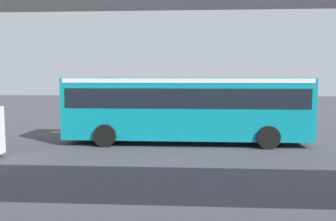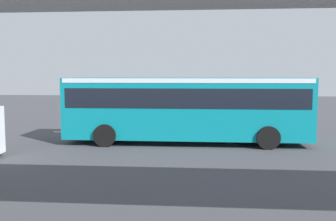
% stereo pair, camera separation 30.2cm
% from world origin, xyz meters
% --- Properties ---
extents(ground, '(80.00, 80.00, 0.00)m').
position_xyz_m(ground, '(0.00, 0.00, 0.00)').
color(ground, '#424247').
extents(city_bus, '(11.54, 2.85, 3.15)m').
position_xyz_m(city_bus, '(-0.76, 0.47, 1.88)').
color(city_bus, '#0C8493').
rests_on(city_bus, ground).
extents(traffic_sign, '(0.08, 0.60, 2.80)m').
position_xyz_m(traffic_sign, '(-3.55, -3.25, 1.89)').
color(traffic_sign, slate).
rests_on(traffic_sign, ground).
extents(lane_dash_leftmost, '(2.00, 0.20, 0.01)m').
position_xyz_m(lane_dash_leftmost, '(-6.00, -2.43, 0.00)').
color(lane_dash_leftmost, silver).
rests_on(lane_dash_leftmost, ground).
extents(lane_dash_left, '(2.00, 0.20, 0.01)m').
position_xyz_m(lane_dash_left, '(-2.00, -2.43, 0.00)').
color(lane_dash_left, silver).
rests_on(lane_dash_left, ground).
extents(lane_dash_centre, '(2.00, 0.20, 0.01)m').
position_xyz_m(lane_dash_centre, '(2.00, -2.43, 0.00)').
color(lane_dash_centre, silver).
rests_on(lane_dash_centre, ground).
extents(lane_dash_right, '(2.00, 0.20, 0.01)m').
position_xyz_m(lane_dash_right, '(6.00, -2.43, 0.00)').
color(lane_dash_right, silver).
rests_on(lane_dash_right, ground).
extents(pedestrian_overpass, '(27.53, 2.60, 6.21)m').
position_xyz_m(pedestrian_overpass, '(0.00, 12.03, 4.55)').
color(pedestrian_overpass, '#B2ADA5').
rests_on(pedestrian_overpass, ground).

